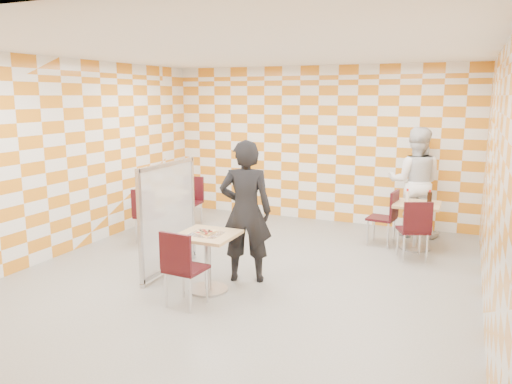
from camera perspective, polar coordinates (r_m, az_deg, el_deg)
room_shell at (r=7.05m, az=0.35°, el=3.34°), size 7.00×7.00×7.00m
main_table at (r=6.31m, az=-5.56°, el=-6.85°), size 0.70×0.70×0.75m
second_table at (r=8.39m, az=17.86°, el=-2.84°), size 0.70×0.70×0.75m
empty_table at (r=9.03m, az=-10.17°, el=-1.53°), size 0.70×0.70×0.75m
chair_main_front at (r=5.84m, az=-8.54°, el=-8.06°), size 0.45×0.46×0.92m
chair_second_front at (r=7.74m, az=17.73°, el=-3.70°), size 0.55×0.56×0.92m
chair_second_side at (r=8.42m, az=14.78°, el=-2.39°), size 0.48×0.47×0.92m
chair_empty_near at (r=8.47m, az=-12.38°, el=-2.19°), size 0.45×0.46×0.92m
chair_empty_far at (r=9.53m, az=-7.42°, el=-0.58°), size 0.46×0.47×0.92m
partition at (r=6.98m, az=-9.97°, el=-2.83°), size 0.08×1.38×1.55m
man_dark at (r=6.54m, az=-1.19°, el=-2.24°), size 0.80×0.65×1.88m
man_white at (r=9.11m, az=17.70°, el=1.09°), size 0.97×0.78×1.91m
pizza_on_foil at (r=6.23m, az=-5.67°, el=-4.62°), size 0.40×0.40×0.04m
sport_bottle at (r=8.47m, az=16.90°, el=-0.38°), size 0.06×0.06×0.20m
soda_bottle at (r=8.31m, az=19.22°, el=-0.64°), size 0.07×0.07×0.23m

